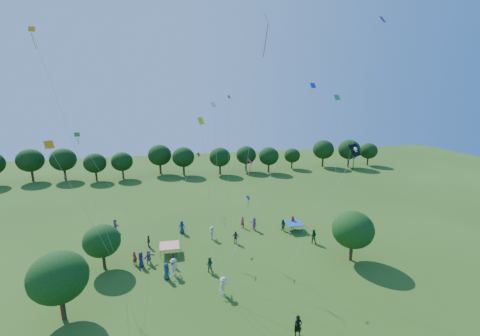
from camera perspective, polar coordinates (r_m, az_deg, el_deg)
name	(u,v)px	position (r m, az deg, el deg)	size (l,w,h in m)	color
near_tree_west	(58,277)	(30.47, -29.58, -16.55)	(4.55, 4.55, 5.85)	#422B19
near_tree_north	(102,241)	(36.81, -23.35, -11.81)	(3.75, 3.75, 4.81)	#422B19
near_tree_east	(353,230)	(37.27, 19.44, -10.31)	(4.45, 4.45, 5.62)	#422B19
treeline	(192,156)	(72.12, -8.47, 2.05)	(88.01, 8.77, 6.77)	#422B19
tent_red_stripe	(169,246)	(38.44, -12.43, -13.31)	(2.20, 2.20, 1.10)	red
tent_blue	(294,223)	(43.95, 9.56, -9.66)	(2.20, 2.20, 1.10)	#164F94
man_in_black	(298,326)	(27.40, 10.28, -25.90)	(0.64, 0.41, 1.71)	black
crowd_person_0	(182,227)	(43.29, -10.30, -10.30)	(0.86, 0.46, 1.74)	navy
crowd_person_1	(243,222)	(44.27, 0.46, -9.64)	(0.59, 0.38, 1.58)	maroon
crowd_person_2	(209,265)	(34.55, -5.45, -16.72)	(0.80, 0.43, 1.62)	#265A39
crowd_person_3	(174,267)	(34.44, -11.73, -16.86)	(1.20, 0.54, 1.84)	#C2AA9B
crowd_person_4	(172,260)	(36.07, -11.93, -15.67)	(0.89, 0.41, 1.52)	#464038
crowd_person_5	(115,225)	(46.42, -21.29, -9.43)	(1.55, 0.55, 1.66)	#AA6394
crowd_person_6	(141,259)	(36.83, -17.21, -15.25)	(0.81, 0.44, 1.65)	#1A254E
crowd_person_7	(135,258)	(37.41, -18.21, -14.96)	(0.57, 0.37, 1.52)	maroon
crowd_person_8	(283,225)	(43.69, 7.64, -10.07)	(0.79, 0.43, 1.60)	#225123
crowd_person_9	(212,233)	(41.21, -4.97, -11.41)	(1.12, 0.50, 1.71)	#B0A68D
crowd_person_10	(236,237)	(40.02, -0.80, -12.23)	(0.94, 0.43, 1.60)	#403B33
crowd_person_11	(254,224)	(43.56, 2.49, -9.90)	(1.66, 0.59, 1.77)	#A663AA
crowd_person_12	(166,271)	(34.04, -12.95, -17.44)	(0.84, 0.46, 1.71)	navy
crowd_person_13	(293,222)	(44.55, 9.37, -9.52)	(0.67, 0.43, 1.79)	maroon
crowd_person_14	(313,236)	(41.12, 12.89, -11.72)	(0.88, 0.48, 1.79)	#225026
crowd_person_15	(224,286)	(31.10, -2.95, -20.22)	(1.18, 0.53, 1.80)	beige
crowd_person_16	(149,241)	(40.63, -15.93, -12.44)	(0.88, 0.40, 1.51)	#403533
crowd_person_17	(149,257)	(37.16, -15.91, -14.98)	(1.43, 0.51, 1.54)	#8D5288
pirate_kite	(354,152)	(31.51, 19.56, 2.64)	(6.19, 1.54, 12.06)	black
red_high_kite	(261,63)	(31.69, 3.69, 18.13)	(4.33, 3.86, 23.90)	red
small_kite_0	(191,168)	(41.95, -8.63, -0.01)	(5.39, 0.56, 9.16)	#B9390A
small_kite_1	(66,176)	(27.77, -28.50, -1.29)	(3.19, 5.38, 13.43)	orange
small_kite_2	(205,156)	(26.35, -6.28, 2.11)	(1.56, 0.62, 14.84)	#CEDB13
small_kite_3	(336,132)	(34.91, 16.75, 6.16)	(3.12, 3.71, 16.54)	green
small_kite_4	(283,149)	(26.81, 7.62, 3.41)	(7.85, 1.72, 17.50)	#1727E7
small_kite_5	(368,80)	(34.95, 21.77, 14.25)	(0.96, 5.95, 23.48)	#631893
small_kite_6	(217,159)	(26.56, -4.17, 1.64)	(1.00, 0.82, 16.00)	silver
small_kite_7	(229,143)	(37.03, -2.05, 4.40)	(0.43, 0.77, 16.43)	#0A68A4
small_kite_8	(248,176)	(32.52, 1.44, -1.47)	(2.00, 1.27, 10.21)	red
small_kite_9	(66,124)	(28.25, -28.52, 6.96)	(3.55, 4.53, 21.13)	orange
small_kite_10	(225,221)	(35.04, -2.64, -9.39)	(0.75, 2.45, 3.81)	#D1D112
small_kite_11	(93,160)	(36.54, -24.66, 1.26)	(6.06, 1.10, 12.83)	#278618
small_kite_12	(247,206)	(35.25, 1.17, -6.71)	(2.43, 2.94, 5.70)	#1227B6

